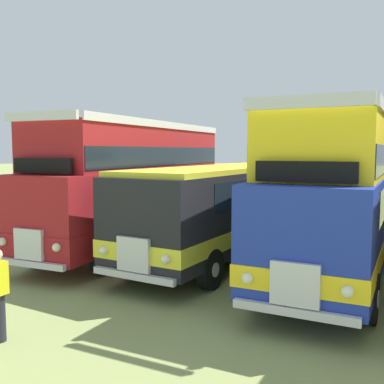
% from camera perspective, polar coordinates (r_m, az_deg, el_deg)
% --- Properties ---
extents(bus_first_in_row, '(3.17, 10.86, 4.52)m').
position_cam_1_polar(bus_first_in_row, '(16.39, -7.13, 1.31)').
color(bus_first_in_row, maroon).
rests_on(bus_first_in_row, ground).
extents(bus_second_in_row, '(3.07, 9.90, 2.99)m').
position_cam_1_polar(bus_second_in_row, '(14.49, 4.30, -1.60)').
color(bus_second_in_row, black).
rests_on(bus_second_in_row, ground).
extents(bus_third_in_row, '(2.65, 10.66, 4.52)m').
position_cam_1_polar(bus_third_in_row, '(13.36, 18.60, 0.17)').
color(bus_third_in_row, '#1E339E').
rests_on(bus_third_in_row, ground).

